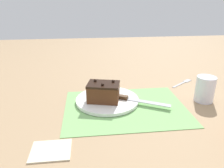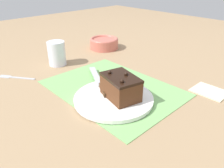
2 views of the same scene
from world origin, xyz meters
The scene contains 9 objects.
ground_plane centered at (0.00, 0.00, 0.00)m, with size 3.00×3.00×0.00m, color #9E7F5B.
placemat_woven centered at (0.00, 0.00, 0.00)m, with size 0.46×0.34×0.00m, color #7AB266.
cake_plate centered at (-0.06, 0.06, 0.01)m, with size 0.25×0.25×0.01m.
chocolate_cake centered at (-0.08, 0.04, 0.05)m, with size 0.14×0.11×0.08m.
serving_knife centered at (0.02, 0.04, 0.02)m, with size 0.23×0.14×0.01m.
drinking_glass centered at (0.33, 0.02, 0.05)m, with size 0.08×0.08×0.10m.
small_bowl centered at (0.36, -0.28, 0.03)m, with size 0.15×0.15×0.06m.
folded_napkin centered at (-0.25, -0.23, 0.00)m, with size 0.11×0.09×0.01m, color beige.
dessert_fork centered at (0.33, 0.22, 0.00)m, with size 0.13×0.10×0.01m.
Camera 2 is at (-0.49, 0.47, 0.37)m, focal length 35.00 mm.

